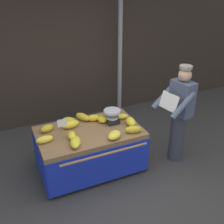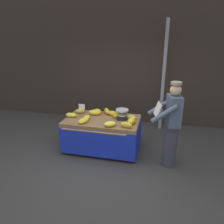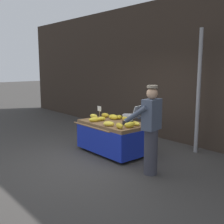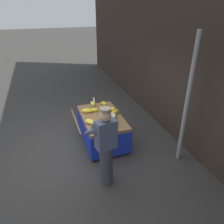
{
  "view_description": "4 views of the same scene",
  "coord_description": "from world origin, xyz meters",
  "px_view_note": "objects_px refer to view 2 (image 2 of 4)",
  "views": [
    {
      "loc": [
        -1.49,
        -2.78,
        3.0
      ],
      "look_at": [
        0.16,
        0.89,
        0.93
      ],
      "focal_mm": 44.17,
      "sensor_mm": 36.0,
      "label": 1
    },
    {
      "loc": [
        0.94,
        -3.43,
        2.45
      ],
      "look_at": [
        -0.06,
        0.8,
        0.92
      ],
      "focal_mm": 33.89,
      "sensor_mm": 36.0,
      "label": 2
    },
    {
      "loc": [
        4.66,
        -3.45,
        2.09
      ],
      "look_at": [
        -0.22,
        0.69,
        1.01
      ],
      "focal_mm": 44.96,
      "sensor_mm": 36.0,
      "label": 3
    },
    {
      "loc": [
        4.43,
        -0.5,
        3.35
      ],
      "look_at": [
        0.18,
        0.91,
        1.07
      ],
      "focal_mm": 34.66,
      "sensor_mm": 36.0,
      "label": 4
    }
  ],
  "objects_px": {
    "street_pole": "(163,78)",
    "banana_cart": "(102,128)",
    "banana_bunch_2": "(117,115)",
    "banana_bunch_12": "(95,112)",
    "banana_bunch_7": "(98,111)",
    "banana_bunch_8": "(80,111)",
    "banana_bunch_6": "(110,124)",
    "vendor_person": "(171,125)",
    "banana_bunch_0": "(132,121)",
    "banana_bunch_3": "(87,117)",
    "banana_bunch_9": "(126,125)",
    "banana_bunch_1": "(107,111)",
    "banana_bunch_4": "(83,120)",
    "price_sign": "(82,108)",
    "banana_bunch_5": "(71,115)",
    "banana_bunch_10": "(130,117)",
    "banana_bunch_11": "(113,113)",
    "weighing_scale": "(122,114)"
  },
  "relations": [
    {
      "from": "street_pole",
      "to": "banana_cart",
      "type": "relative_size",
      "value": 1.75
    },
    {
      "from": "banana_bunch_2",
      "to": "banana_bunch_12",
      "type": "distance_m",
      "value": 0.54
    },
    {
      "from": "banana_bunch_7",
      "to": "banana_bunch_8",
      "type": "xyz_separation_m",
      "value": [
        -0.4,
        -0.12,
        0.01
      ]
    },
    {
      "from": "banana_bunch_6",
      "to": "banana_bunch_8",
      "type": "bearing_deg",
      "value": 145.27
    },
    {
      "from": "banana_bunch_6",
      "to": "vendor_person",
      "type": "height_order",
      "value": "vendor_person"
    },
    {
      "from": "banana_cart",
      "to": "banana_bunch_0",
      "type": "relative_size",
      "value": 6.5
    },
    {
      "from": "banana_bunch_2",
      "to": "banana_bunch_3",
      "type": "distance_m",
      "value": 0.67
    },
    {
      "from": "banana_bunch_3",
      "to": "banana_bunch_9",
      "type": "relative_size",
      "value": 0.8
    },
    {
      "from": "banana_bunch_6",
      "to": "banana_bunch_7",
      "type": "xyz_separation_m",
      "value": [
        -0.48,
        0.73,
        -0.01
      ]
    },
    {
      "from": "banana_bunch_1",
      "to": "banana_bunch_9",
      "type": "height_order",
      "value": "banana_bunch_1"
    },
    {
      "from": "banana_bunch_8",
      "to": "banana_bunch_1",
      "type": "bearing_deg",
      "value": 10.7
    },
    {
      "from": "banana_bunch_7",
      "to": "vendor_person",
      "type": "distance_m",
      "value": 1.83
    },
    {
      "from": "banana_bunch_0",
      "to": "banana_bunch_4",
      "type": "xyz_separation_m",
      "value": [
        -1.0,
        -0.19,
        -0.01
      ]
    },
    {
      "from": "price_sign",
      "to": "banana_bunch_3",
      "type": "distance_m",
      "value": 0.23
    },
    {
      "from": "banana_bunch_4",
      "to": "banana_bunch_9",
      "type": "relative_size",
      "value": 1.15
    },
    {
      "from": "street_pole",
      "to": "price_sign",
      "type": "xyz_separation_m",
      "value": [
        -1.71,
        -1.61,
        -0.47
      ]
    },
    {
      "from": "price_sign",
      "to": "banana_bunch_4",
      "type": "height_order",
      "value": "price_sign"
    },
    {
      "from": "banana_bunch_2",
      "to": "banana_bunch_5",
      "type": "distance_m",
      "value": 1.03
    },
    {
      "from": "banana_bunch_7",
      "to": "banana_bunch_10",
      "type": "relative_size",
      "value": 0.87
    },
    {
      "from": "banana_bunch_0",
      "to": "banana_bunch_1",
      "type": "height_order",
      "value": "same"
    },
    {
      "from": "banana_bunch_9",
      "to": "banana_bunch_12",
      "type": "bearing_deg",
      "value": 146.69
    },
    {
      "from": "banana_cart",
      "to": "banana_bunch_6",
      "type": "relative_size",
      "value": 6.62
    },
    {
      "from": "banana_bunch_4",
      "to": "banana_bunch_8",
      "type": "height_order",
      "value": "banana_bunch_8"
    },
    {
      "from": "banana_bunch_4",
      "to": "banana_bunch_6",
      "type": "xyz_separation_m",
      "value": [
        0.59,
        -0.06,
        0.0
      ]
    },
    {
      "from": "price_sign",
      "to": "banana_bunch_5",
      "type": "bearing_deg",
      "value": 174.3
    },
    {
      "from": "banana_bunch_3",
      "to": "banana_bunch_9",
      "type": "distance_m",
      "value": 0.95
    },
    {
      "from": "banana_bunch_0",
      "to": "banana_bunch_2",
      "type": "xyz_separation_m",
      "value": [
        -0.39,
        0.3,
        -0.01
      ]
    },
    {
      "from": "banana_bunch_2",
      "to": "banana_bunch_6",
      "type": "height_order",
      "value": "banana_bunch_2"
    },
    {
      "from": "banana_bunch_7",
      "to": "banana_bunch_1",
      "type": "bearing_deg",
      "value": 0.32
    },
    {
      "from": "street_pole",
      "to": "banana_bunch_7",
      "type": "xyz_separation_m",
      "value": [
        -1.48,
        -1.17,
        -0.66
      ]
    },
    {
      "from": "street_pole",
      "to": "banana_bunch_11",
      "type": "bearing_deg",
      "value": -130.82
    },
    {
      "from": "price_sign",
      "to": "banana_bunch_8",
      "type": "height_order",
      "value": "price_sign"
    },
    {
      "from": "banana_bunch_10",
      "to": "weighing_scale",
      "type": "bearing_deg",
      "value": -162.31
    },
    {
      "from": "banana_bunch_0",
      "to": "banana_bunch_2",
      "type": "distance_m",
      "value": 0.49
    },
    {
      "from": "price_sign",
      "to": "banana_bunch_7",
      "type": "xyz_separation_m",
      "value": [
        0.22,
        0.44,
        -0.2
      ]
    },
    {
      "from": "banana_bunch_0",
      "to": "banana_cart",
      "type": "bearing_deg",
      "value": 169.5
    },
    {
      "from": "banana_bunch_12",
      "to": "banana_bunch_3",
      "type": "bearing_deg",
      "value": -102.96
    },
    {
      "from": "weighing_scale",
      "to": "price_sign",
      "type": "height_order",
      "value": "price_sign"
    },
    {
      "from": "banana_bunch_6",
      "to": "banana_bunch_11",
      "type": "bearing_deg",
      "value": 98.47
    },
    {
      "from": "banana_bunch_3",
      "to": "banana_bunch_8",
      "type": "xyz_separation_m",
      "value": [
        -0.3,
        0.35,
        0.01
      ]
    },
    {
      "from": "banana_bunch_0",
      "to": "banana_bunch_11",
      "type": "bearing_deg",
      "value": 142.19
    },
    {
      "from": "banana_bunch_1",
      "to": "banana_bunch_12",
      "type": "bearing_deg",
      "value": -148.78
    },
    {
      "from": "weighing_scale",
      "to": "banana_bunch_8",
      "type": "bearing_deg",
      "value": 170.92
    },
    {
      "from": "banana_bunch_12",
      "to": "banana_bunch_5",
      "type": "bearing_deg",
      "value": -151.2
    },
    {
      "from": "price_sign",
      "to": "banana_bunch_0",
      "type": "xyz_separation_m",
      "value": [
        1.12,
        -0.04,
        -0.18
      ]
    },
    {
      "from": "banana_bunch_5",
      "to": "banana_bunch_8",
      "type": "relative_size",
      "value": 1.19
    },
    {
      "from": "banana_bunch_8",
      "to": "banana_bunch_9",
      "type": "xyz_separation_m",
      "value": [
        1.22,
        -0.59,
        0.01
      ]
    },
    {
      "from": "banana_bunch_4",
      "to": "banana_bunch_9",
      "type": "height_order",
      "value": "banana_bunch_9"
    },
    {
      "from": "banana_bunch_6",
      "to": "banana_bunch_7",
      "type": "distance_m",
      "value": 0.88
    },
    {
      "from": "street_pole",
      "to": "banana_bunch_7",
      "type": "relative_size",
      "value": 12.06
    }
  ]
}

